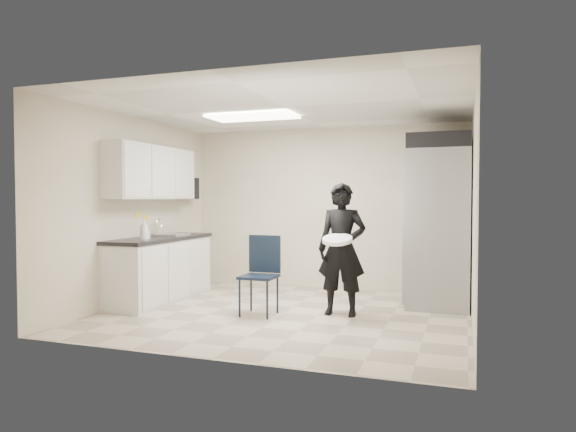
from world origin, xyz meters
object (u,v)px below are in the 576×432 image
at_px(commercial_fridge, 439,228).
at_px(man_tuxedo, 342,249).
at_px(lower_counter, 160,270).
at_px(folding_chair, 259,277).

xyz_separation_m(commercial_fridge, man_tuxedo, (-1.12, -1.14, -0.22)).
distance_m(lower_counter, folding_chair, 1.73).
bearing_deg(folding_chair, lower_counter, 166.21).
xyz_separation_m(folding_chair, man_tuxedo, (0.98, 0.34, 0.35)).
height_order(lower_counter, commercial_fridge, commercial_fridge).
height_order(commercial_fridge, man_tuxedo, commercial_fridge).
bearing_deg(lower_counter, commercial_fridge, 15.88).
distance_m(folding_chair, man_tuxedo, 1.09).
relative_size(folding_chair, man_tuxedo, 0.58).
relative_size(commercial_fridge, man_tuxedo, 1.27).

